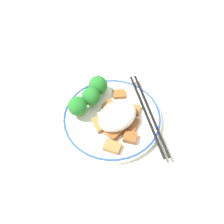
{
  "coord_description": "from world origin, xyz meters",
  "views": [
    {
      "loc": [
        -0.26,
        -0.31,
        0.6
      ],
      "look_at": [
        0.0,
        0.0,
        0.03
      ],
      "focal_mm": 50.0,
      "sensor_mm": 36.0,
      "label": 1
    }
  ],
  "objects_px": {
    "plate": "(112,118)",
    "broccoli_back_center": "(91,97)",
    "broccoli_back_right": "(77,106)",
    "chopsticks": "(148,114)",
    "broccoli_back_left": "(98,85)"
  },
  "relations": [
    {
      "from": "plate",
      "to": "broccoli_back_center",
      "type": "distance_m",
      "value": 0.07
    },
    {
      "from": "broccoli_back_right",
      "to": "chopsticks",
      "type": "distance_m",
      "value": 0.16
    },
    {
      "from": "plate",
      "to": "broccoli_back_right",
      "type": "relative_size",
      "value": 4.26
    },
    {
      "from": "broccoli_back_left",
      "to": "broccoli_back_right",
      "type": "bearing_deg",
      "value": -164.86
    },
    {
      "from": "chopsticks",
      "to": "broccoli_back_right",
      "type": "bearing_deg",
      "value": 139.2
    },
    {
      "from": "broccoli_back_left",
      "to": "broccoli_back_center",
      "type": "xyz_separation_m",
      "value": [
        -0.03,
        -0.02,
        0.0
      ]
    },
    {
      "from": "plate",
      "to": "chopsticks",
      "type": "xyz_separation_m",
      "value": [
        0.07,
        -0.05,
        0.01
      ]
    },
    {
      "from": "plate",
      "to": "chopsticks",
      "type": "bearing_deg",
      "value": -35.55
    },
    {
      "from": "broccoli_back_left",
      "to": "broccoli_back_center",
      "type": "relative_size",
      "value": 0.95
    },
    {
      "from": "plate",
      "to": "broccoli_back_right",
      "type": "height_order",
      "value": "broccoli_back_right"
    },
    {
      "from": "chopsticks",
      "to": "broccoli_back_center",
      "type": "bearing_deg",
      "value": 127.4
    },
    {
      "from": "plate",
      "to": "broccoli_back_left",
      "type": "xyz_separation_m",
      "value": [
        0.02,
        0.08,
        0.03
      ]
    },
    {
      "from": "broccoli_back_right",
      "to": "chopsticks",
      "type": "height_order",
      "value": "broccoli_back_right"
    },
    {
      "from": "plate",
      "to": "broccoli_back_center",
      "type": "bearing_deg",
      "value": 103.26
    },
    {
      "from": "plate",
      "to": "broccoli_back_left",
      "type": "distance_m",
      "value": 0.09
    }
  ]
}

